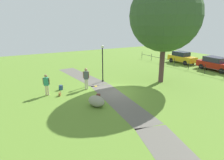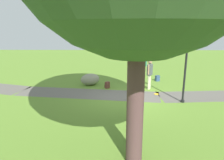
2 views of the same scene
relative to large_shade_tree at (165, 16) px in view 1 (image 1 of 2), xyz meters
The scene contains 15 objects.
ground_plane 7.89m from the large_shade_tree, 88.48° to the right, with size 48.00×48.00×0.00m, color olive.
footpath_segment_near 10.17m from the large_shade_tree, 135.49° to the right, with size 8.12×2.46×0.01m.
footpath_segment_mid 8.68m from the large_shade_tree, 70.78° to the right, with size 8.17×2.82×0.01m.
large_shade_tree is the anchor object (origin of this frame).
lamp_post 6.70m from the large_shade_tree, 121.40° to the right, with size 0.28×0.28×3.45m.
lawn_boulder 9.82m from the large_shade_tree, 74.58° to the right, with size 1.44×1.20×0.76m.
woman_with_handbag 11.43m from the large_shade_tree, 99.35° to the right, with size 0.38×0.47×1.66m.
man_near_boulder 8.63m from the large_shade_tree, 102.52° to the right, with size 0.38×0.46×1.81m.
handbag_on_grass 11.06m from the large_shade_tree, 96.60° to the right, with size 0.37×0.37×0.31m.
backpack_by_boulder 9.20m from the large_shade_tree, 81.84° to the right, with size 0.35×0.35×0.40m.
spare_backpack_on_lawn 10.86m from the large_shade_tree, 105.31° to the right, with size 0.34×0.33×0.40m.
frisbee_on_grass 8.60m from the large_shade_tree, 106.86° to the right, with size 0.26×0.26×0.02m.
park_fence 8.30m from the large_shade_tree, 88.77° to the left, with size 22.05×0.05×1.05m.
parked_hatchback_blue 11.53m from the large_shade_tree, 120.94° to the left, with size 3.90×1.75×1.56m.
parked_sedan_red 10.22m from the large_shade_tree, 91.79° to the left, with size 4.37×2.03×1.56m.
Camera 1 is at (13.15, -7.91, 5.42)m, focal length 31.85 mm.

